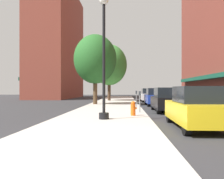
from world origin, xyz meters
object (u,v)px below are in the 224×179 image
lamppost (104,55)px  car_yellow (197,108)px  car_blue (155,97)px  car_white (148,95)px  parking_meter_far (136,97)px  fire_hydrant (133,108)px  parking_meter_near (140,99)px  tree_mid (95,59)px  tree_near (109,65)px  car_black (167,100)px

lamppost → car_yellow: lamppost is taller
lamppost → car_blue: (3.85, 11.77, -2.39)m
car_blue → car_white: same height
parking_meter_far → car_blue: size_ratio=0.30×
lamppost → fire_hydrant: size_ratio=7.47×
parking_meter_far → fire_hydrant: bearing=-94.0°
parking_meter_far → parking_meter_near: bearing=-90.0°
car_blue → parking_meter_far: bearing=-119.3°
tree_mid → lamppost: bearing=-80.7°
parking_meter_near → parking_meter_far: 4.84m
lamppost → car_white: (3.85, 18.84, -2.39)m
parking_meter_near → tree_near: (-3.01, 16.05, 3.73)m
parking_meter_far → car_blue: car_blue is taller
car_yellow → car_white: bearing=89.2°
parking_meter_near → car_black: bearing=42.2°
tree_near → lamppost: bearing=-86.8°
fire_hydrant → lamppost: bearing=-131.2°
tree_near → car_black: 15.61m
fire_hydrant → tree_mid: size_ratio=0.12×
car_yellow → car_blue: bearing=89.2°
tree_near → tree_mid: tree_near is taller
parking_meter_near → parking_meter_far: bearing=90.0°
lamppost → parking_meter_near: bearing=61.3°
parking_meter_near → car_blue: (1.95, 8.30, -0.14)m
car_black → car_white: same height
tree_mid → tree_near: bearing=84.1°
parking_meter_near → car_yellow: size_ratio=0.30×
fire_hydrant → tree_mid: tree_mid is taller
tree_mid → car_blue: 6.81m
car_yellow → car_white: (0.00, 20.61, 0.00)m
parking_meter_far → tree_near: (-3.01, 11.22, 3.73)m
lamppost → car_blue: size_ratio=1.37×
fire_hydrant → car_yellow: bearing=-54.8°
tree_mid → car_blue: size_ratio=1.56×
parking_meter_near → tree_near: tree_near is taller
tree_mid → parking_meter_far: bearing=-41.7°
tree_mid → car_yellow: 15.10m
tree_mid → car_yellow: (5.76, -13.47, -3.64)m
lamppost → parking_meter_far: bearing=77.1°
car_yellow → car_white: 20.61m
lamppost → tree_mid: 11.92m
car_black → car_yellow: bearing=-92.1°
car_black → parking_meter_far: bearing=120.4°
car_blue → fire_hydrant: bearing=-103.3°
lamppost → car_blue: 12.62m
lamppost → fire_hydrant: bearing=48.8°
tree_near → tree_mid: size_ratio=1.07×
lamppost → parking_meter_far: (1.90, 8.31, -2.25)m
parking_meter_near → tree_mid: bearing=114.9°
lamppost → tree_near: bearing=93.2°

